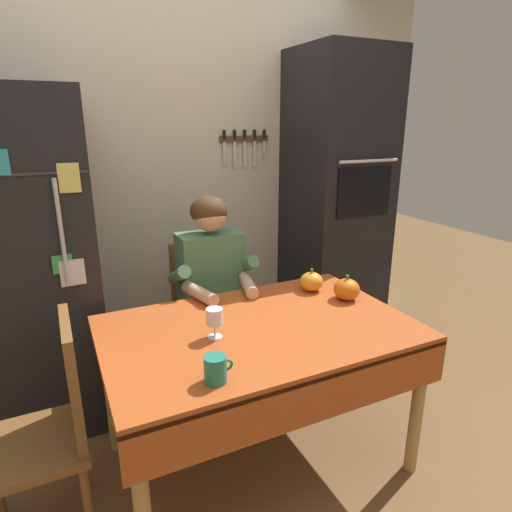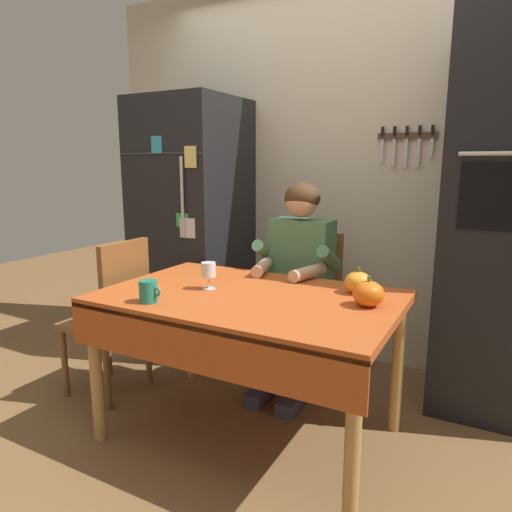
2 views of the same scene
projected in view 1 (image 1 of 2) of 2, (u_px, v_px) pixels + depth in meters
ground_plane at (267, 471)px, 2.12m from camera, size 10.00×10.00×0.00m
back_wall_assembly at (184, 174)px, 2.91m from camera, size 3.70×0.13×2.60m
refrigerator at (26, 267)px, 2.28m from camera, size 0.68×0.71×1.80m
wall_oven at (335, 207)px, 3.10m from camera, size 0.60×0.64×2.10m
dining_table at (261, 344)px, 1.99m from camera, size 1.40×0.90×0.74m
chair_behind_person at (204, 309)px, 2.71m from camera, size 0.40×0.40×0.93m
seated_person at (214, 285)px, 2.48m from camera, size 0.47×0.55×1.25m
chair_left_side at (51, 424)px, 1.68m from camera, size 0.40×0.40×0.93m
coffee_mug at (216, 369)px, 1.54m from camera, size 0.11×0.08×0.10m
wine_glass at (214, 318)px, 1.85m from camera, size 0.07×0.07×0.14m
pumpkin_large at (347, 289)px, 2.26m from camera, size 0.14×0.14×0.13m
pumpkin_medium at (311, 282)px, 2.38m from camera, size 0.13×0.13×0.13m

